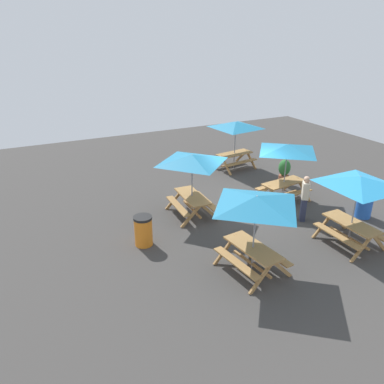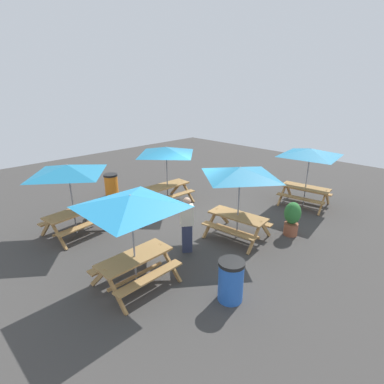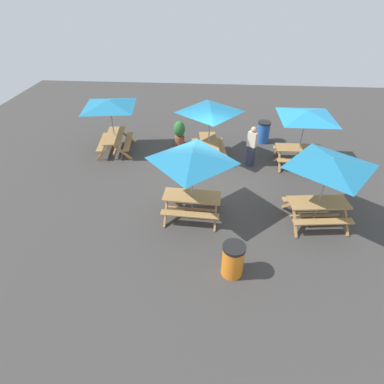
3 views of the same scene
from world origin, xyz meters
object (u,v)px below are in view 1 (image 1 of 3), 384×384
Objects in this scene: picnic_table_2 at (359,186)px; picnic_table_4 at (236,128)px; picnic_table_0 at (256,207)px; potted_plant_0 at (284,171)px; picnic_table_3 at (287,152)px; trash_bin_orange at (143,231)px; trash_bin_blue at (364,204)px; person_standing at (305,197)px; picnic_table_1 at (192,163)px.

picnic_table_4 is at bearing -4.69° from picnic_table_2.
picnic_table_0 reaches higher than potted_plant_0.
picnic_table_3 is at bearing 78.41° from picnic_table_4.
picnic_table_0 reaches higher than trash_bin_orange.
person_standing reaches higher than trash_bin_blue.
trash_bin_blue is (1.16, -1.96, -1.49)m from picnic_table_2.
potted_plant_0 is at bearing -136.38° from picnic_table_3.
potted_plant_0 is at bearing -16.41° from picnic_table_2.
picnic_table_4 reaches higher than trash_bin_blue.
picnic_table_1 is at bearing 92.58° from person_standing.
picnic_table_1 reaches higher than person_standing.
picnic_table_2 is at bearing 78.58° from picnic_table_3.
trash_bin_blue is (0.99, -5.52, -1.49)m from picnic_table_0.
picnic_table_1 is 2.38× the size of trash_bin_blue.
picnic_table_2 is at bearing 120.62° from trash_bin_blue.
potted_plant_0 is at bearing 7.94° from trash_bin_blue.
person_standing is at bearing 70.71° from trash_bin_blue.
picnic_table_1 reaches higher than trash_bin_orange.
picnic_table_0 is at bearing 86.91° from picnic_table_2.
picnic_table_1 is 4.10m from person_standing.
trash_bin_blue is 3.86m from potted_plant_0.
trash_bin_orange is at bearing 106.56° from potted_plant_0.
picnic_table_3 reaches higher than person_standing.
picnic_table_2 is 5.36m from potted_plant_0.
picnic_table_1 is 5.49m from picnic_table_4.
trash_bin_blue is 1.00× the size of trash_bin_orange.
picnic_table_0 is 1.40× the size of person_standing.
picnic_table_4 is 2.52× the size of potted_plant_0.
trash_bin_blue is (-2.88, -5.48, -1.49)m from picnic_table_1.
picnic_table_0 is 3.88m from picnic_table_1.
picnic_table_1 is 5.22m from potted_plant_0.
picnic_table_0 is at bearing -139.85° from trash_bin_orange.
picnic_table_4 is at bearing -45.34° from picnic_table_1.
picnic_table_4 is at bearing -100.49° from picnic_table_3.
potted_plant_0 is 0.67× the size of person_standing.
picnic_table_2 is 1.21× the size of picnic_table_3.
picnic_table_0 is 8.60m from picnic_table_4.
picnic_table_1 is 1.00× the size of picnic_table_3.
person_standing is at bearing -99.28° from trash_bin_orange.
person_standing reaches higher than potted_plant_0.
picnic_table_2 and picnic_table_3 have the same top height.
trash_bin_orange is (-4.87, 6.38, -1.49)m from picnic_table_4.
potted_plant_0 is (4.98, -1.42, -1.39)m from picnic_table_2.
picnic_table_2 is 1.01× the size of picnic_table_4.
person_standing is at bearing 74.63° from picnic_table_4.
trash_bin_blue is at bearing -59.83° from picnic_table_2.
potted_plant_0 is (4.82, -4.98, -1.39)m from picnic_table_0.
picnic_table_2 is 2.72m from trash_bin_blue.
picnic_table_1 is 2.10× the size of potted_plant_0.
trash_bin_orange is 7.55m from potted_plant_0.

